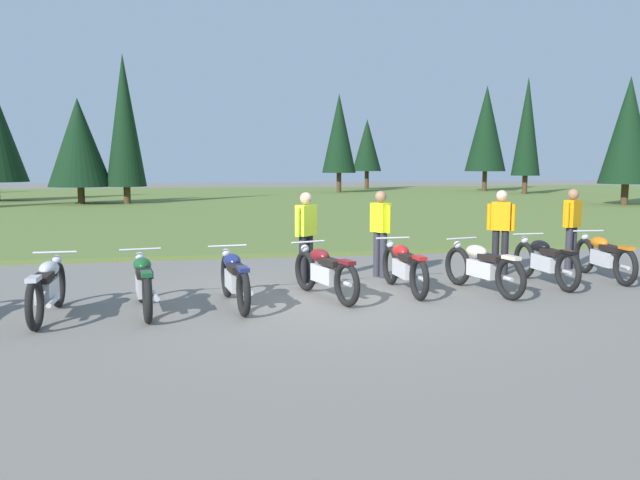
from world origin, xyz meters
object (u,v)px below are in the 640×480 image
object	(u,v)px
motorcycle_red	(404,266)
rider_with_back_turned	(501,227)
rider_near_row_end	(380,229)
motorcycle_navy	(234,278)
motorcycle_black	(545,261)
motorcycle_silver	(47,288)
motorcycle_maroon	(325,272)
motorcycle_british_green	(144,283)
motorcycle_orange	(604,256)
rider_in_hivis_vest	(572,224)
rider_checking_bike	(306,232)
motorcycle_cream	(482,267)

from	to	relation	value
motorcycle_red	rider_with_back_turned	bearing A→B (deg)	28.22
rider_near_row_end	rider_with_back_turned	distance (m)	2.44
motorcycle_red	motorcycle_navy	bearing A→B (deg)	-168.92
motorcycle_navy	motorcycle_red	distance (m)	2.96
motorcycle_red	motorcycle_black	bearing A→B (deg)	3.12
motorcycle_navy	rider_near_row_end	size ratio (longest dim) A/B	1.25
motorcycle_silver	motorcycle_maroon	world-z (taller)	same
motorcycle_british_green	motorcycle_maroon	bearing A→B (deg)	9.40
motorcycle_navy	motorcycle_orange	xyz separation A→B (m)	(7.02, 1.01, 0.00)
motorcycle_silver	motorcycle_orange	size ratio (longest dim) A/B	1.00
motorcycle_navy	motorcycle_maroon	xyz separation A→B (m)	(1.47, 0.31, 0.00)
motorcycle_black	rider_in_hivis_vest	size ratio (longest dim) A/B	1.26
motorcycle_maroon	motorcycle_navy	bearing A→B (deg)	-168.23
rider_with_back_turned	rider_in_hivis_vest	world-z (taller)	same
motorcycle_silver	motorcycle_navy	xyz separation A→B (m)	(2.64, 0.28, 0.00)
motorcycle_silver	rider_with_back_turned	size ratio (longest dim) A/B	1.26
rider_checking_bike	rider_near_row_end	xyz separation A→B (m)	(1.50, 0.33, 0.00)
motorcycle_red	rider_checking_bike	distance (m)	1.93
motorcycle_maroon	motorcycle_black	xyz separation A→B (m)	(4.15, 0.41, 0.00)
rider_near_row_end	rider_in_hivis_vest	xyz separation A→B (m)	(4.20, 0.23, 0.00)
rider_checking_bike	motorcycle_british_green	bearing A→B (deg)	-146.44
motorcycle_cream	rider_checking_bike	world-z (taller)	rider_checking_bike
motorcycle_orange	motorcycle_cream	bearing A→B (deg)	-165.56
motorcycle_black	rider_with_back_turned	world-z (taller)	rider_with_back_turned
rider_checking_bike	rider_with_back_turned	size ratio (longest dim) A/B	1.00
motorcycle_black	rider_checking_bike	xyz separation A→B (m)	(-4.23, 0.93, 0.51)
motorcycle_maroon	rider_checking_bike	xyz separation A→B (m)	(-0.09, 1.34, 0.51)
rider_checking_bike	rider_with_back_turned	world-z (taller)	same
motorcycle_navy	motorcycle_maroon	distance (m)	1.50
motorcycle_red	rider_in_hivis_vest	xyz separation A→B (m)	(4.18, 1.64, 0.51)
motorcycle_british_green	motorcycle_silver	bearing A→B (deg)	-174.63
motorcycle_red	motorcycle_cream	xyz separation A→B (m)	(1.31, -0.28, 0.00)
motorcycle_red	rider_near_row_end	distance (m)	1.50
motorcycle_orange	rider_near_row_end	size ratio (longest dim) A/B	1.26
motorcycle_navy	rider_checking_bike	xyz separation A→B (m)	(1.39, 1.65, 0.51)
motorcycle_british_green	motorcycle_maroon	world-z (taller)	same
motorcycle_british_green	rider_near_row_end	world-z (taller)	rider_near_row_end
motorcycle_british_green	motorcycle_maroon	distance (m)	2.84
rider_checking_bike	rider_with_back_turned	xyz separation A→B (m)	(3.94, 0.22, 0.00)
motorcycle_orange	rider_in_hivis_vest	bearing A→B (deg)	86.58
motorcycle_silver	rider_in_hivis_vest	world-z (taller)	rider_in_hivis_vest
motorcycle_british_green	motorcycle_navy	xyz separation A→B (m)	(1.33, 0.16, 0.00)
motorcycle_maroon	rider_checking_bike	bearing A→B (deg)	93.68
rider_checking_bike	motorcycle_red	bearing A→B (deg)	-35.37
rider_with_back_turned	motorcycle_orange	bearing A→B (deg)	-26.78
motorcycle_red	motorcycle_black	distance (m)	2.72
rider_near_row_end	motorcycle_maroon	bearing A→B (deg)	-130.31
motorcycle_maroon	rider_near_row_end	size ratio (longest dim) A/B	1.22
motorcycle_black	rider_checking_bike	size ratio (longest dim) A/B	1.26
motorcycle_maroon	rider_checking_bike	size ratio (longest dim) A/B	1.22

